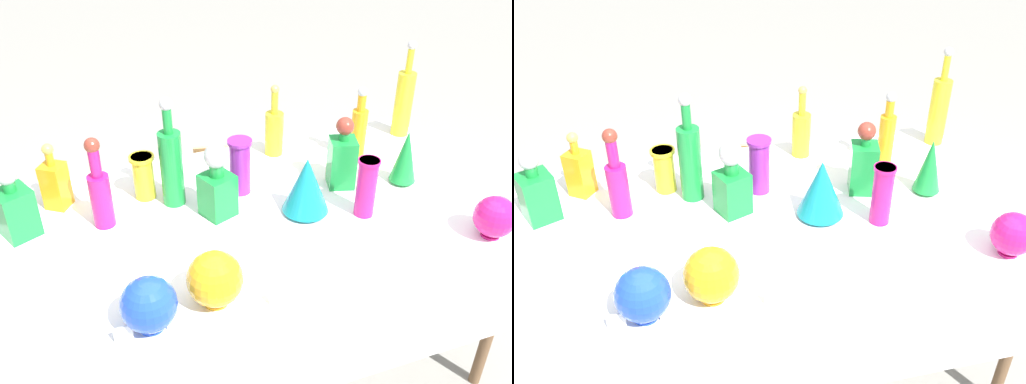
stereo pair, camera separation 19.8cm
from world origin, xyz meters
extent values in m
plane|color=gray|center=(0.00, 0.00, 0.00)|extent=(40.00, 40.00, 0.00)
cube|color=white|center=(0.00, 0.00, 0.74)|extent=(1.82, 1.04, 0.03)
cube|color=white|center=(0.00, -0.52, 0.59)|extent=(1.82, 0.01, 0.34)
cylinder|color=brown|center=(0.81, -0.42, 0.36)|extent=(0.04, 0.04, 0.73)
cylinder|color=brown|center=(-0.81, 0.42, 0.36)|extent=(0.04, 0.04, 0.73)
cylinder|color=brown|center=(0.81, 0.42, 0.36)|extent=(0.04, 0.04, 0.73)
cylinder|color=#198C38|center=(-0.25, 0.19, 0.90)|extent=(0.08, 0.08, 0.29)
cylinder|color=#198C38|center=(-0.25, 0.19, 1.09)|extent=(0.03, 0.03, 0.10)
sphere|color=#B2B2B7|center=(-0.25, 0.19, 1.15)|extent=(0.05, 0.05, 0.05)
cylinder|color=yellow|center=(0.83, 0.38, 0.90)|extent=(0.08, 0.08, 0.29)
cylinder|color=yellow|center=(0.83, 0.38, 1.10)|extent=(0.03, 0.03, 0.11)
sphere|color=#B2B2B7|center=(0.83, 0.38, 1.17)|extent=(0.04, 0.04, 0.04)
cylinder|color=yellow|center=(0.23, 0.40, 0.85)|extent=(0.08, 0.08, 0.18)
cylinder|color=yellow|center=(0.23, 0.40, 0.99)|extent=(0.03, 0.03, 0.10)
sphere|color=gold|center=(0.23, 0.40, 1.05)|extent=(0.04, 0.04, 0.04)
cylinder|color=#C61972|center=(-0.51, 0.13, 0.86)|extent=(0.07, 0.07, 0.20)
cylinder|color=#C61972|center=(-0.51, 0.13, 1.01)|extent=(0.04, 0.04, 0.10)
sphere|color=maroon|center=(-0.51, 0.13, 1.07)|extent=(0.05, 0.05, 0.05)
cylinder|color=orange|center=(0.54, 0.25, 0.87)|extent=(0.06, 0.06, 0.21)
cylinder|color=orange|center=(0.54, 0.25, 1.01)|extent=(0.03, 0.03, 0.07)
sphere|color=#B2B2B7|center=(0.54, 0.25, 1.05)|extent=(0.04, 0.04, 0.04)
cube|color=#198C38|center=(-0.79, 0.18, 0.85)|extent=(0.15, 0.15, 0.17)
cylinder|color=#198C38|center=(-0.79, 0.18, 0.95)|extent=(0.04, 0.04, 0.04)
sphere|color=#B2B2B7|center=(-0.79, 0.18, 0.99)|extent=(0.06, 0.06, 0.06)
cube|color=#198C38|center=(-0.12, 0.06, 0.84)|extent=(0.14, 0.14, 0.16)
cylinder|color=#198C38|center=(-0.12, 0.06, 0.95)|extent=(0.05, 0.05, 0.05)
sphere|color=#B2B2B7|center=(-0.12, 0.06, 1.00)|extent=(0.09, 0.09, 0.09)
cube|color=#198C38|center=(0.38, 0.08, 0.86)|extent=(0.12, 0.12, 0.19)
cylinder|color=#198C38|center=(0.38, 0.08, 0.97)|extent=(0.04, 0.04, 0.04)
sphere|color=maroon|center=(0.38, 0.08, 1.01)|extent=(0.07, 0.07, 0.07)
cube|color=orange|center=(-0.65, 0.31, 0.85)|extent=(0.11, 0.11, 0.17)
cylinder|color=orange|center=(-0.65, 0.31, 0.96)|extent=(0.03, 0.03, 0.05)
sphere|color=gold|center=(-0.65, 0.31, 1.00)|extent=(0.04, 0.04, 0.04)
cylinder|color=yellow|center=(-0.35, 0.26, 0.85)|extent=(0.08, 0.08, 0.17)
cylinder|color=yellow|center=(-0.35, 0.26, 0.93)|extent=(0.09, 0.09, 0.01)
cylinder|color=purple|center=(0.00, 0.17, 0.87)|extent=(0.08, 0.08, 0.22)
cylinder|color=purple|center=(0.00, 0.17, 0.97)|extent=(0.09, 0.09, 0.01)
cylinder|color=#C61972|center=(0.37, -0.12, 0.87)|extent=(0.07, 0.07, 0.22)
cylinder|color=#C61972|center=(0.37, -0.12, 0.98)|extent=(0.08, 0.08, 0.01)
cylinder|color=#198C38|center=(0.61, 0.01, 0.77)|extent=(0.06, 0.06, 0.01)
cone|color=#198C38|center=(0.61, 0.01, 0.88)|extent=(0.10, 0.10, 0.21)
cylinder|color=teal|center=(0.17, -0.04, 0.77)|extent=(0.09, 0.09, 0.01)
cone|color=teal|center=(0.17, -0.04, 0.88)|extent=(0.17, 0.17, 0.21)
cylinder|color=blue|center=(-0.46, -0.40, 0.76)|extent=(0.07, 0.07, 0.01)
sphere|color=blue|center=(-0.46, -0.40, 0.85)|extent=(0.16, 0.16, 0.16)
cylinder|color=#C61972|center=(0.71, -0.39, 0.76)|extent=(0.06, 0.06, 0.01)
sphere|color=#C61972|center=(0.71, -0.39, 0.84)|extent=(0.14, 0.14, 0.14)
cylinder|color=orange|center=(-0.26, -0.37, 0.76)|extent=(0.07, 0.07, 0.01)
sphere|color=orange|center=(-0.26, -0.37, 0.85)|extent=(0.17, 0.17, 0.17)
cube|color=white|center=(-0.09, -0.44, 0.78)|extent=(0.06, 0.03, 0.05)
cube|color=white|center=(-0.40, -0.42, 0.78)|extent=(0.05, 0.02, 0.05)
cube|color=white|center=(-0.54, -0.42, 0.78)|extent=(0.05, 0.02, 0.05)
cube|color=tan|center=(0.51, 0.97, 0.16)|extent=(0.61, 0.46, 0.31)
cube|color=tan|center=(0.51, 1.06, 0.35)|extent=(0.48, 0.23, 0.09)
cube|color=tan|center=(0.27, 1.04, 0.17)|extent=(0.54, 0.49, 0.34)
cube|color=tan|center=(0.27, 1.16, 0.38)|extent=(0.42, 0.16, 0.09)
camera|label=1|loc=(-0.58, -1.56, 1.95)|focal=40.00mm
camera|label=2|loc=(-0.39, -1.62, 1.95)|focal=40.00mm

